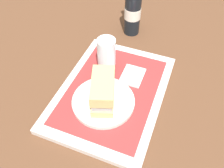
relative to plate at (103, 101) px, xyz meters
The scene contains 8 objects.
ground_plane 0.06m from the plate, ahead, with size 3.00×3.00×0.00m, color brown.
tray 0.06m from the plate, ahead, with size 0.44×0.32×0.02m, color silver.
placemat 0.06m from the plate, ahead, with size 0.38×0.27×0.00m, color #9E2D2D.
plate is the anchor object (origin of this frame).
sandwich 0.05m from the plate, 19.33° to the left, with size 0.14×0.10×0.08m.
beer_glass 0.16m from the plate, 18.11° to the left, with size 0.06×0.06×0.12m.
napkin_folded 0.15m from the plate, 19.21° to the right, with size 0.09×0.07×0.01m, color white.
beer_bottle 0.41m from the plate, ahead, with size 0.07×0.07×0.27m.
Camera 1 is at (-0.45, -0.18, 0.60)m, focal length 37.75 mm.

